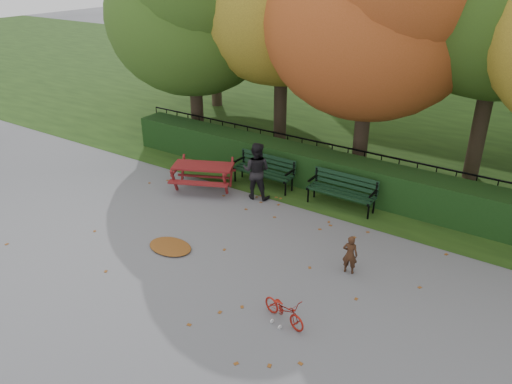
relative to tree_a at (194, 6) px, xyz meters
The scene contains 14 objects.
ground 8.86m from the tree_a, 47.07° to the right, with size 90.00×90.00×0.00m, color slate.
grass_strip 10.87m from the tree_a, 58.37° to the left, with size 90.00×90.00×0.00m, color #1B3310.
hedge 6.65m from the tree_a, 11.73° to the right, with size 13.00×0.90×1.00m, color black.
iron_fence 6.55m from the tree_a, ahead, with size 14.00×0.04×1.02m.
tree_a is the anchor object (origin of this frame).
tree_c 6.04m from the tree_a, ahead, with size 6.30×6.00×8.00m.
bench_left 5.89m from the tree_a, 25.76° to the right, with size 1.80×0.57×0.88m.
bench_right 7.69m from the tree_a, 16.61° to the right, with size 1.80×0.57×0.88m.
picnic_table 5.61m from the tree_a, 49.63° to the right, with size 2.07×1.91×0.81m.
leaf_pile 8.39m from the tree_a, 56.42° to the right, with size 1.07×0.74×0.07m, color brown.
leaf_scatter 8.67m from the tree_a, 45.49° to the right, with size 9.00×5.70×0.01m, color brown, non-canonical shape.
child 9.82m from the tree_a, 30.61° to the right, with size 0.32×0.21×0.87m, color #3B2113.
adult 6.17m from the tree_a, 32.99° to the right, with size 0.77×0.60×1.58m, color black.
bicycle 10.77m from the tree_a, 42.03° to the right, with size 0.34×0.99×0.52m, color maroon.
Camera 1 is at (5.69, -7.28, 6.08)m, focal length 35.00 mm.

